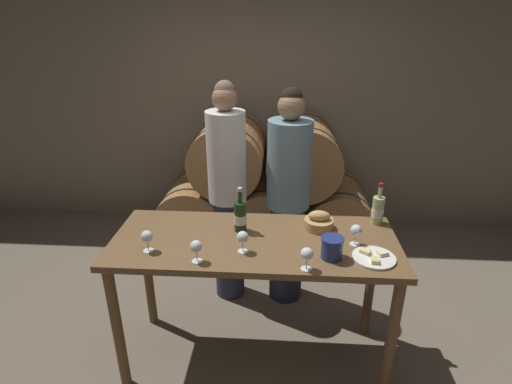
% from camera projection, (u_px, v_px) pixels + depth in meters
% --- Properties ---
extents(ground_plane, '(10.00, 10.00, 0.00)m').
position_uv_depth(ground_plane, '(255.00, 355.00, 2.76)').
color(ground_plane, '#726654').
extents(stone_wall_back, '(10.00, 0.12, 3.20)m').
position_uv_depth(stone_wall_back, '(269.00, 76.00, 4.06)').
color(stone_wall_back, gray).
rests_on(stone_wall_back, ground_plane).
extents(barrel_stack, '(2.10, 0.84, 1.29)m').
position_uv_depth(barrel_stack, '(265.00, 189.00, 3.97)').
color(barrel_stack, '#9E7042').
rests_on(barrel_stack, ground_plane).
extents(tasting_table, '(1.72, 0.70, 0.92)m').
position_uv_depth(tasting_table, '(255.00, 257.00, 2.45)').
color(tasting_table, brown).
rests_on(tasting_table, ground_plane).
extents(person_left, '(0.29, 0.29, 1.76)m').
position_uv_depth(person_left, '(228.00, 194.00, 3.04)').
color(person_left, '#2D334C').
rests_on(person_left, ground_plane).
extents(person_right, '(0.32, 0.32, 1.71)m').
position_uv_depth(person_right, '(288.00, 199.00, 3.03)').
color(person_right, '#2D334C').
rests_on(person_right, ground_plane).
extents(wine_bottle_red, '(0.08, 0.08, 0.29)m').
position_uv_depth(wine_bottle_red, '(240.00, 216.00, 2.46)').
color(wine_bottle_red, '#193819').
rests_on(wine_bottle_red, tasting_table).
extents(wine_bottle_white, '(0.08, 0.08, 0.28)m').
position_uv_depth(wine_bottle_white, '(378.00, 210.00, 2.55)').
color(wine_bottle_white, '#ADBC7F').
rests_on(wine_bottle_white, tasting_table).
extents(blue_crock, '(0.13, 0.13, 0.13)m').
position_uv_depth(blue_crock, '(332.00, 247.00, 2.19)').
color(blue_crock, navy).
rests_on(blue_crock, tasting_table).
extents(bread_basket, '(0.18, 0.18, 0.12)m').
position_uv_depth(bread_basket, '(319.00, 222.00, 2.51)').
color(bread_basket, tan).
rests_on(bread_basket, tasting_table).
extents(cheese_plate, '(0.24, 0.24, 0.04)m').
position_uv_depth(cheese_plate, '(374.00, 257.00, 2.20)').
color(cheese_plate, white).
rests_on(cheese_plate, tasting_table).
extents(wine_glass_far_left, '(0.07, 0.07, 0.13)m').
position_uv_depth(wine_glass_far_left, '(147.00, 237.00, 2.24)').
color(wine_glass_far_left, white).
rests_on(wine_glass_far_left, tasting_table).
extents(wine_glass_left, '(0.07, 0.07, 0.13)m').
position_uv_depth(wine_glass_left, '(196.00, 247.00, 2.14)').
color(wine_glass_left, white).
rests_on(wine_glass_left, tasting_table).
extents(wine_glass_center, '(0.07, 0.07, 0.13)m').
position_uv_depth(wine_glass_center, '(243.00, 238.00, 2.23)').
color(wine_glass_center, white).
rests_on(wine_glass_center, tasting_table).
extents(wine_glass_right, '(0.07, 0.07, 0.13)m').
position_uv_depth(wine_glass_right, '(307.00, 255.00, 2.07)').
color(wine_glass_right, white).
rests_on(wine_glass_right, tasting_table).
extents(wine_glass_far_right, '(0.07, 0.07, 0.13)m').
position_uv_depth(wine_glass_far_right, '(356.00, 231.00, 2.31)').
color(wine_glass_far_right, white).
rests_on(wine_glass_far_right, tasting_table).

